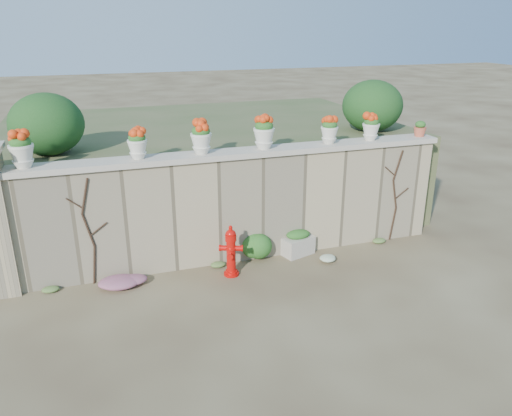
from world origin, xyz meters
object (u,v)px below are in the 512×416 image
object	(u,v)px
fire_hydrant	(231,251)
planter_box	(298,243)
urn_pot_0	(21,149)
terracotta_pot	(420,129)

from	to	relation	value
fire_hydrant	planter_box	bearing A→B (deg)	36.67
planter_box	urn_pot_0	distance (m)	5.12
terracotta_pot	planter_box	bearing A→B (deg)	-174.69
fire_hydrant	urn_pot_0	world-z (taller)	urn_pot_0
fire_hydrant	planter_box	xyz separation A→B (m)	(1.46, 0.42, -0.24)
planter_box	urn_pot_0	bearing A→B (deg)	159.28
planter_box	terracotta_pot	distance (m)	3.36
urn_pot_0	terracotta_pot	world-z (taller)	urn_pot_0
fire_hydrant	urn_pot_0	distance (m)	3.77
urn_pot_0	terracotta_pot	bearing A→B (deg)	-0.00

